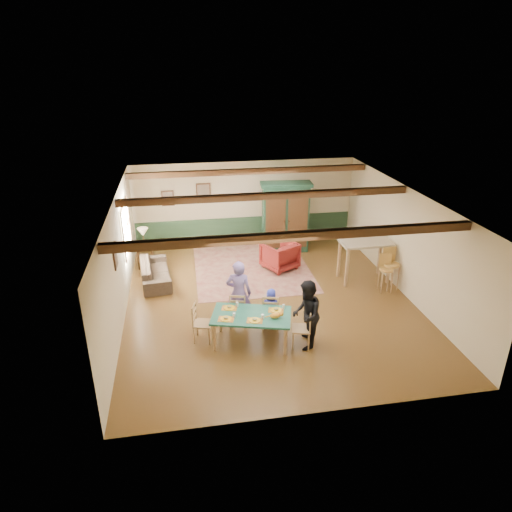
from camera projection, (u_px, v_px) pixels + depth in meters
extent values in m
plane|color=#513517|center=(269.00, 301.00, 11.44)|extent=(8.00, 8.00, 0.00)
cube|color=beige|center=(245.00, 204.00, 14.52)|extent=(7.00, 0.02, 2.70)
cube|color=beige|center=(119.00, 262.00, 10.35)|extent=(0.02, 8.00, 2.70)
cube|color=beige|center=(406.00, 242.00, 11.45)|extent=(0.02, 8.00, 2.70)
cube|color=white|center=(271.00, 197.00, 10.36)|extent=(7.00, 8.00, 0.02)
cube|color=#203B24|center=(245.00, 230.00, 14.86)|extent=(6.95, 0.03, 0.90)
cube|color=#331E0E|center=(296.00, 236.00, 8.32)|extent=(6.95, 0.16, 0.16)
cube|color=#331E0E|center=(267.00, 196.00, 10.76)|extent=(6.95, 0.16, 0.16)
cube|color=#331E0E|center=(250.00, 171.00, 13.11)|extent=(6.95, 0.16, 0.16)
imported|color=#735C9E|center=(239.00, 293.00, 10.15)|extent=(0.65, 0.51, 1.57)
imported|color=black|center=(306.00, 315.00, 9.36)|extent=(0.74, 0.85, 1.50)
imported|color=#2A34A9|center=(271.00, 308.00, 10.21)|extent=(0.51, 0.40, 0.91)
cube|color=tan|center=(251.00, 267.00, 13.29)|extent=(3.29, 3.89, 0.01)
cube|color=#133021|center=(285.00, 217.00, 14.08)|extent=(1.59, 0.74, 2.18)
imported|color=#541012|center=(280.00, 255.00, 13.08)|extent=(1.17, 1.18, 0.80)
imported|color=#392D23|center=(155.00, 272.00, 12.38)|extent=(0.91, 1.95, 0.55)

